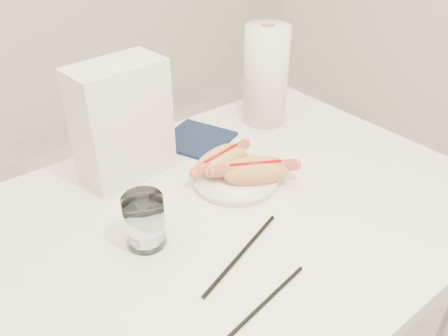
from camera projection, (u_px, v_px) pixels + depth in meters
table at (214, 238)px, 0.98m from camera, size 1.20×0.80×0.75m
plate at (236, 180)px, 1.04m from camera, size 0.21×0.21×0.02m
hotdog_left at (221, 161)px, 1.05m from camera, size 0.17×0.09×0.05m
hotdog_right at (255, 171)px, 1.02m from camera, size 0.17×0.13×0.05m
water_glass at (145, 221)px, 0.85m from camera, size 0.08×0.08×0.11m
chopstick_near at (264, 303)px, 0.75m from camera, size 0.21×0.04×0.01m
chopstick_far at (241, 253)px, 0.85m from camera, size 0.24×0.09×0.01m
napkin_box at (122, 122)px, 1.01m from camera, size 0.21×0.13×0.27m
navy_napkin at (197, 139)px, 1.21m from camera, size 0.21×0.21×0.01m
paper_towel_roll at (266, 76)px, 1.23m from camera, size 0.14×0.14×0.27m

